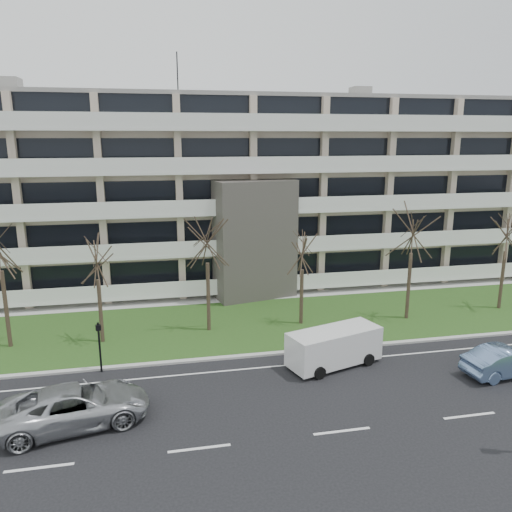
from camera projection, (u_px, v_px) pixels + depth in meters
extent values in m
plane|color=black|center=(342.00, 431.00, 21.01)|extent=(160.00, 160.00, 0.00)
cube|color=#254C19|center=(271.00, 322.00, 33.39)|extent=(90.00, 10.00, 0.06)
cube|color=#B2B2AD|center=(291.00, 352.00, 28.62)|extent=(90.00, 0.35, 0.12)
cube|color=#B2B2AD|center=(255.00, 296.00, 38.63)|extent=(90.00, 2.00, 0.08)
cube|color=white|center=(299.00, 364.00, 27.21)|extent=(90.00, 0.12, 0.01)
cube|color=#C1AD96|center=(239.00, 191.00, 43.57)|extent=(60.00, 12.00, 15.00)
cube|color=gray|center=(238.00, 99.00, 41.79)|extent=(60.50, 12.50, 0.30)
cube|color=#4C4742|center=(255.00, 240.00, 37.60)|extent=(6.39, 3.69, 9.00)
cube|color=black|center=(256.00, 273.00, 37.99)|extent=(4.92, 1.19, 3.50)
cube|color=gray|center=(6.00, 86.00, 38.12)|extent=(2.00, 2.00, 1.20)
cylinder|color=black|center=(177.00, 75.00, 40.39)|extent=(0.10, 0.10, 3.50)
cube|color=black|center=(253.00, 268.00, 39.09)|extent=(58.00, 0.10, 1.80)
cube|color=white|center=(254.00, 288.00, 38.79)|extent=(58.00, 1.40, 0.22)
cube|color=white|center=(256.00, 283.00, 38.03)|extent=(58.00, 0.08, 1.00)
cube|color=black|center=(253.00, 230.00, 38.39)|extent=(58.00, 0.10, 1.80)
cube|color=white|center=(254.00, 251.00, 38.09)|extent=(58.00, 1.40, 0.22)
cube|color=white|center=(256.00, 245.00, 37.33)|extent=(58.00, 0.08, 1.00)
cube|color=black|center=(252.00, 191.00, 37.69)|extent=(58.00, 0.10, 1.80)
cube|color=white|center=(254.00, 212.00, 37.39)|extent=(58.00, 1.40, 0.22)
cube|color=white|center=(256.00, 205.00, 36.63)|extent=(58.00, 0.08, 1.00)
cube|color=black|center=(252.00, 150.00, 36.99)|extent=(58.00, 0.10, 1.80)
cube|color=white|center=(254.00, 172.00, 36.69)|extent=(58.00, 1.40, 0.22)
cube|color=white|center=(256.00, 164.00, 35.94)|extent=(58.00, 0.08, 1.00)
cube|color=black|center=(252.00, 108.00, 36.30)|extent=(58.00, 0.10, 1.80)
cube|color=white|center=(254.00, 130.00, 36.00)|extent=(58.00, 1.40, 0.22)
cube|color=white|center=(256.00, 121.00, 35.24)|extent=(58.00, 0.08, 1.00)
imported|color=#AEB1B6|center=(75.00, 406.00, 21.35)|extent=(6.67, 4.07, 1.73)
imported|color=#6886B5|center=(507.00, 361.00, 25.85)|extent=(4.85, 2.16, 1.55)
cube|color=white|center=(334.00, 346.00, 26.89)|extent=(5.49, 3.34, 1.81)
cube|color=black|center=(334.00, 337.00, 26.77)|extent=(5.08, 3.09, 0.67)
cube|color=white|center=(369.00, 340.00, 28.06)|extent=(0.85, 1.83, 1.15)
cylinder|color=black|center=(319.00, 373.00, 25.50)|extent=(0.71, 0.42, 0.67)
cylinder|color=black|center=(299.00, 359.00, 27.12)|extent=(0.71, 0.42, 0.67)
cylinder|color=black|center=(368.00, 360.00, 27.01)|extent=(0.71, 0.42, 0.67)
cylinder|color=black|center=(346.00, 347.00, 28.64)|extent=(0.71, 0.42, 0.67)
cylinder|color=black|center=(100.00, 347.00, 26.02)|extent=(0.11, 0.11, 2.76)
cube|color=black|center=(98.00, 328.00, 25.76)|extent=(0.30, 0.26, 0.29)
sphere|color=red|center=(98.00, 328.00, 25.76)|extent=(0.13, 0.13, 0.13)
cylinder|color=#382B21|center=(6.00, 310.00, 28.88)|extent=(0.24, 0.24, 4.66)
cylinder|color=#382B21|center=(101.00, 311.00, 29.66)|extent=(0.24, 0.24, 3.94)
cylinder|color=#382B21|center=(208.00, 297.00, 31.43)|extent=(0.24, 0.24, 4.47)
cylinder|color=#382B21|center=(301.00, 297.00, 32.64)|extent=(0.24, 0.24, 3.73)
cylinder|color=#382B21|center=(409.00, 287.00, 33.48)|extent=(0.24, 0.24, 4.59)
cylinder|color=#382B21|center=(502.00, 280.00, 35.53)|extent=(0.24, 0.24, 4.25)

